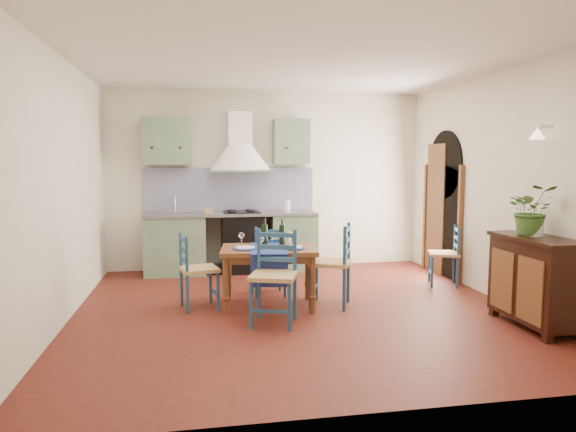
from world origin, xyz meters
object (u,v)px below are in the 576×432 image
object	(u,v)px
sideboard	(536,278)
dining_table	(269,255)
potted_plant	(532,210)
chair_near	(274,276)

from	to	relation	value
sideboard	dining_table	bearing A→B (deg)	154.47
sideboard	potted_plant	world-z (taller)	potted_plant
chair_near	potted_plant	distance (m)	2.74
dining_table	potted_plant	bearing A→B (deg)	-23.36
chair_near	sideboard	distance (m)	2.67
dining_table	chair_near	bearing A→B (deg)	-93.52
chair_near	sideboard	world-z (taller)	chair_near
chair_near	sideboard	bearing A→B (deg)	-12.78
potted_plant	dining_table	bearing A→B (deg)	156.64
chair_near	sideboard	xyz separation A→B (m)	(2.60, -0.59, 0.00)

